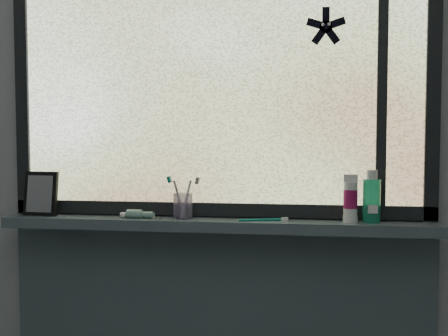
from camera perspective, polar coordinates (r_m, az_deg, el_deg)
wall_back at (r=1.91m, az=-0.74°, el=1.33°), size 3.00×0.01×2.50m
windowsill at (r=1.86m, az=-1.08°, el=-6.46°), size 1.62×0.14×0.04m
window_pane at (r=1.90m, az=-0.85°, el=9.78°), size 1.50×0.01×1.00m
frame_bottom at (r=1.90m, az=-0.86°, el=-4.74°), size 1.60×0.03×0.05m
frame_left at (r=2.15m, az=-21.98°, el=8.77°), size 0.05×0.03×1.10m
frame_right at (r=1.94m, az=22.78°, el=9.41°), size 0.05×0.03×1.10m
frame_mullion at (r=1.90m, az=17.60°, el=9.64°), size 0.03×0.03×1.00m
starfish_sticker at (r=1.90m, az=11.56°, el=15.53°), size 0.15×0.02×0.15m
vanity_mirror at (r=2.06m, az=-20.19°, el=-2.75°), size 0.14×0.08×0.17m
toothpaste_tube at (r=1.90m, az=-9.64°, el=-5.19°), size 0.18×0.06×0.03m
toothbrush_cup at (r=1.87m, az=-4.72°, el=-4.35°), size 0.08×0.08×0.09m
toothbrush_lying at (r=1.82m, az=4.16°, el=-5.86°), size 0.19×0.06×0.01m
mouthwash_bottle at (r=1.84m, az=16.52°, el=-3.11°), size 0.07×0.07×0.15m
cream_tube at (r=1.83m, az=14.26°, el=-3.21°), size 0.06×0.06×0.12m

